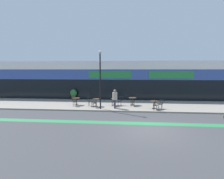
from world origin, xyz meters
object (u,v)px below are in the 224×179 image
(cafe_chair_2_near, at_px, (114,101))
(cafe_chair_2_side, at_px, (120,100))
(cafe_chair_4_near, at_px, (155,104))
(cafe_chair_1_near, at_px, (95,102))
(lamp_post, at_px, (100,76))
(bistro_table_3, at_px, (132,100))
(cafe_chair_1_side, at_px, (90,101))
(cafe_chair_0_near, at_px, (75,101))
(bistro_table_1, at_px, (96,101))
(bistro_table_4, at_px, (154,103))
(cafe_chair_4_side, at_px, (161,103))
(planter_pot, at_px, (74,94))
(bistro_table_0, at_px, (77,100))
(pedestrian_near_end, at_px, (115,97))
(cafe_chair_3_near, at_px, (133,101))
(bistro_table_2, at_px, (114,100))

(cafe_chair_2_near, xyz_separation_m, cafe_chair_2_side, (0.63, 0.63, 0.00))
(cafe_chair_4_near, bearing_deg, cafe_chair_1_near, 82.25)
(cafe_chair_2_near, distance_m, lamp_post, 2.94)
(cafe_chair_2_near, relative_size, cafe_chair_4_near, 1.00)
(bistro_table_3, distance_m, cafe_chair_2_side, 1.25)
(cafe_chair_1_near, distance_m, cafe_chair_1_side, 0.89)
(cafe_chair_1_near, xyz_separation_m, cafe_chair_1_side, (-0.62, 0.63, 0.00))
(bistro_table_3, distance_m, cafe_chair_0_near, 5.74)
(bistro_table_1, xyz_separation_m, bistro_table_4, (5.52, -0.56, -0.02))
(cafe_chair_1_side, height_order, cafe_chair_2_side, same)
(cafe_chair_4_side, distance_m, planter_pot, 10.21)
(bistro_table_1, distance_m, cafe_chair_2_side, 2.44)
(bistro_table_0, height_order, lamp_post, lamp_post)
(pedestrian_near_end, bearing_deg, planter_pot, 141.22)
(bistro_table_0, bearing_deg, lamp_post, -28.78)
(cafe_chair_3_near, relative_size, planter_pot, 0.72)
(bistro_table_4, relative_size, planter_pot, 0.58)
(bistro_table_4, bearing_deg, cafe_chair_2_near, 171.49)
(cafe_chair_3_near, relative_size, pedestrian_near_end, 0.51)
(cafe_chair_1_near, height_order, cafe_chair_2_side, same)
(cafe_chair_4_side, distance_m, lamp_post, 6.10)
(cafe_chair_4_side, xyz_separation_m, lamp_post, (-5.54, -0.49, 2.51))
(cafe_chair_4_side, xyz_separation_m, planter_pot, (-9.44, 3.89, 0.19))
(bistro_table_2, height_order, pedestrian_near_end, pedestrian_near_end)
(bistro_table_2, bearing_deg, cafe_chair_3_near, -10.79)
(cafe_chair_0_near, height_order, cafe_chair_1_side, same)
(bistro_table_4, distance_m, planter_pot, 9.64)
(bistro_table_2, bearing_deg, lamp_post, -123.75)
(cafe_chair_4_near, bearing_deg, planter_pot, 60.83)
(cafe_chair_4_near, bearing_deg, cafe_chair_0_near, 80.65)
(bistro_table_0, distance_m, cafe_chair_1_side, 1.49)
(bistro_table_1, xyz_separation_m, planter_pot, (-3.29, 3.34, 0.17))
(bistro_table_4, bearing_deg, cafe_chair_0_near, 177.34)
(cafe_chair_0_near, distance_m, pedestrian_near_end, 4.04)
(cafe_chair_1_near, height_order, cafe_chair_2_near, same)
(bistro_table_3, height_order, pedestrian_near_end, pedestrian_near_end)
(bistro_table_2, relative_size, cafe_chair_3_near, 0.79)
(cafe_chair_1_side, bearing_deg, cafe_chair_4_near, -4.32)
(bistro_table_0, distance_m, bistro_table_3, 5.65)
(bistro_table_4, distance_m, cafe_chair_4_side, 0.63)
(bistro_table_0, bearing_deg, cafe_chair_2_side, 2.86)
(bistro_table_0, distance_m, cafe_chair_0_near, 0.63)
(pedestrian_near_end, bearing_deg, cafe_chair_1_near, 176.61)
(bistro_table_2, relative_size, cafe_chair_0_near, 0.79)
(cafe_chair_1_side, xyz_separation_m, pedestrian_near_end, (2.53, -0.72, 0.52))
(bistro_table_3, xyz_separation_m, cafe_chair_3_near, (0.00, -0.63, -0.04))
(cafe_chair_1_near, xyz_separation_m, pedestrian_near_end, (1.91, -0.09, 0.52))
(bistro_table_4, relative_size, cafe_chair_4_near, 0.81)
(bistro_table_3, bearing_deg, cafe_chair_2_near, -154.03)
(bistro_table_0, xyz_separation_m, bistro_table_3, (5.63, 0.49, 0.04))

